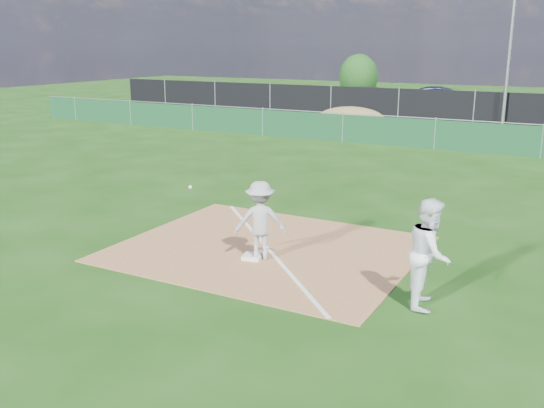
{
  "coord_description": "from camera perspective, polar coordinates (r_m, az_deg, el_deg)",
  "views": [
    {
      "loc": [
        5.86,
        -9.57,
        4.22
      ],
      "look_at": [
        0.11,
        1.0,
        1.0
      ],
      "focal_mm": 40.0,
      "sensor_mm": 36.0,
      "label": 1
    }
  ],
  "objects": [
    {
      "name": "car_left",
      "position": [
        39.93,
        9.34,
        9.87
      ],
      "size": [
        4.71,
        2.0,
        1.59
      ],
      "primitive_type": "imported",
      "rotation": [
        0.0,
        0.0,
        1.54
      ],
      "color": "#94969B",
      "rests_on": "parking_lot"
    },
    {
      "name": "tree_left",
      "position": [
        46.22,
        8.13,
        11.77
      ],
      "size": [
        2.88,
        2.88,
        3.41
      ],
      "color": "#382316",
      "rests_on": "ground"
    },
    {
      "name": "foul_line",
      "position": [
        12.8,
        -0.43,
        -4.16
      ],
      "size": [
        5.01,
        5.01,
        0.01
      ],
      "primitive_type": "cube",
      "rotation": [
        0.0,
        0.0,
        0.79
      ],
      "color": "white",
      "rests_on": "infield_dirt"
    },
    {
      "name": "light_pole",
      "position": [
        32.57,
        21.49,
        13.59
      ],
      "size": [
        0.16,
        0.16,
        8.0
      ],
      "primitive_type": "cylinder",
      "color": "slate",
      "rests_on": "ground"
    },
    {
      "name": "infield_dirt",
      "position": [
        12.8,
        -0.43,
        -4.22
      ],
      "size": [
        6.0,
        5.0,
        0.02
      ],
      "primitive_type": "cube",
      "color": "#9A673D",
      "rests_on": "ground"
    },
    {
      "name": "ground",
      "position": [
        20.86,
        11.65,
        2.99
      ],
      "size": [
        90.0,
        90.0,
        0.0
      ],
      "primitive_type": "plane",
      "color": "#163F0D",
      "rests_on": "ground"
    },
    {
      "name": "green_fence",
      "position": [
        25.52,
        15.08,
        6.31
      ],
      "size": [
        44.0,
        0.05,
        1.2
      ],
      "primitive_type": "cube",
      "color": "#103B1E",
      "rests_on": "ground"
    },
    {
      "name": "first_base",
      "position": [
        12.2,
        -1.85,
        -4.97
      ],
      "size": [
        0.43,
        0.43,
        0.08
      ],
      "primitive_type": "cube",
      "rotation": [
        0.0,
        0.0,
        0.22
      ],
      "color": "white",
      "rests_on": "infield_dirt"
    },
    {
      "name": "car_mid",
      "position": [
        39.0,
        15.74,
        9.39
      ],
      "size": [
        4.98,
        2.44,
        1.57
      ],
      "primitive_type": "imported",
      "rotation": [
        0.0,
        0.0,
        1.74
      ],
      "color": "black",
      "rests_on": "parking_lot"
    },
    {
      "name": "dirt_mound",
      "position": [
        30.32,
        7.42,
        7.97
      ],
      "size": [
        3.38,
        2.6,
        1.17
      ],
      "primitive_type": "ellipsoid",
      "color": "olive",
      "rests_on": "ground"
    },
    {
      "name": "black_fence",
      "position": [
        33.26,
        18.47,
        8.49
      ],
      "size": [
        46.0,
        0.04,
        1.8
      ],
      "primitive_type": "cube",
      "color": "black",
      "rests_on": "ground"
    },
    {
      "name": "parking_lot",
      "position": [
        38.26,
        19.76,
        7.78
      ],
      "size": [
        46.0,
        9.0,
        0.01
      ],
      "primitive_type": "cube",
      "color": "black",
      "rests_on": "ground"
    },
    {
      "name": "play_at_first",
      "position": [
        11.96,
        -1.12,
        -1.57
      ],
      "size": [
        2.37,
        1.04,
        1.59
      ],
      "color": "#ADADAF",
      "rests_on": "infield_dirt"
    },
    {
      "name": "runner",
      "position": [
        10.18,
        14.63,
        -4.49
      ],
      "size": [
        0.84,
        1.0,
        1.82
      ],
      "primitive_type": "imported",
      "rotation": [
        0.0,
        0.0,
        1.75
      ],
      "color": "white",
      "rests_on": "ground"
    }
  ]
}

